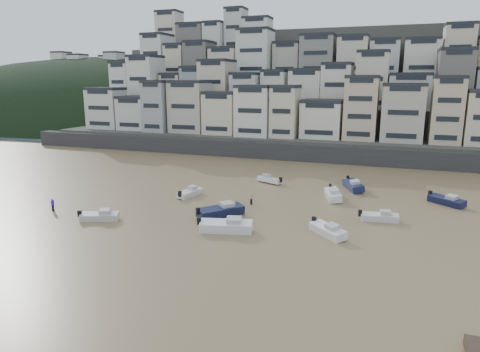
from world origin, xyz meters
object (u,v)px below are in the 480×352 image
at_px(boat_f, 190,192).
at_px(person_pink, 251,198).
at_px(boat_b, 328,229).
at_px(boat_d, 380,216).
at_px(boat_j, 100,215).
at_px(boat_h, 270,179).
at_px(boat_i, 353,184).
at_px(boat_a, 226,224).
at_px(person_blue, 53,205).
at_px(boat_c, 221,209).
at_px(boat_e, 333,193).
at_px(boat_g, 447,199).

distance_m(boat_f, person_pink, 9.91).
distance_m(boat_b, boat_f, 23.56).
xyz_separation_m(boat_d, boat_j, (-32.10, -11.40, 0.02)).
height_order(boat_h, person_pink, person_pink).
relative_size(boat_f, boat_j, 0.99).
xyz_separation_m(boat_i, person_pink, (-12.40, -13.04, 0.03)).
xyz_separation_m(boat_d, boat_f, (-26.75, 2.38, 0.02)).
xyz_separation_m(boat_a, boat_d, (16.12, 9.87, -0.22)).
bearing_deg(boat_i, person_blue, -77.95).
xyz_separation_m(boat_a, person_blue, (-24.15, -0.46, -0.01)).
xyz_separation_m(boat_c, person_pink, (1.99, 6.24, -0.03)).
distance_m(boat_c, boat_i, 24.05).
bearing_deg(boat_b, person_blue, -130.97).
xyz_separation_m(boat_c, boat_h, (0.89, 19.21, -0.24)).
relative_size(boat_f, boat_i, 0.80).
height_order(boat_a, boat_e, boat_a).
bearing_deg(boat_c, person_blue, 143.68).
relative_size(boat_i, boat_j, 1.24).
height_order(boat_a, boat_g, boat_a).
height_order(boat_e, boat_j, boat_e).
distance_m(boat_c, boat_d, 19.48).
distance_m(boat_c, boat_j, 14.77).
height_order(boat_d, boat_e, boat_e).
bearing_deg(boat_d, boat_e, 120.95).
height_order(boat_e, boat_h, boat_e).
xyz_separation_m(boat_f, person_blue, (-13.52, -12.72, 0.19)).
relative_size(boat_e, boat_h, 1.25).
xyz_separation_m(boat_d, boat_g, (8.37, 10.41, 0.08)).
bearing_deg(boat_b, boat_a, -122.02).
bearing_deg(boat_a, boat_h, 79.56).
xyz_separation_m(boat_c, boat_j, (-13.23, -6.57, -0.22)).
height_order(boat_c, boat_e, boat_c).
bearing_deg(boat_d, boat_j, -169.14).
bearing_deg(boat_e, boat_c, -59.76).
bearing_deg(boat_f, boat_b, -103.13).
distance_m(boat_a, boat_i, 26.95).
distance_m(boat_d, person_pink, 16.94).
xyz_separation_m(boat_c, boat_d, (18.87, 4.83, -0.24)).
distance_m(boat_c, boat_h, 19.24).
relative_size(boat_b, boat_c, 0.82).
relative_size(boat_b, boat_h, 1.12).
bearing_deg(boat_h, person_blue, 70.49).
distance_m(boat_a, boat_g, 31.80).
xyz_separation_m(boat_a, person_pink, (-0.76, 11.27, -0.01)).
distance_m(boat_d, boat_j, 34.07).
distance_m(boat_c, boat_g, 31.22).
bearing_deg(boat_d, boat_f, 166.21).
distance_m(boat_f, boat_j, 14.79).
xyz_separation_m(boat_a, boat_i, (11.64, 24.31, -0.04)).
distance_m(boat_d, boat_h, 23.03).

